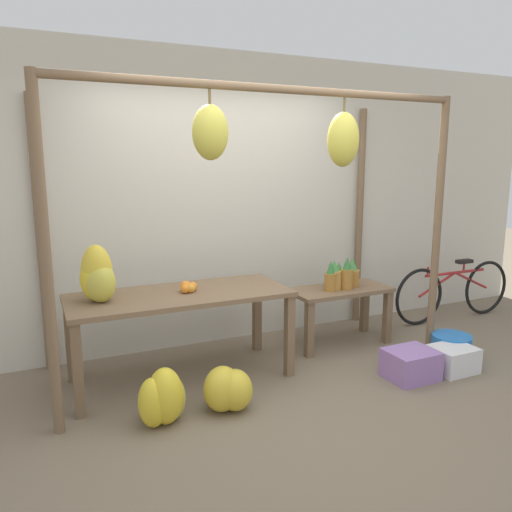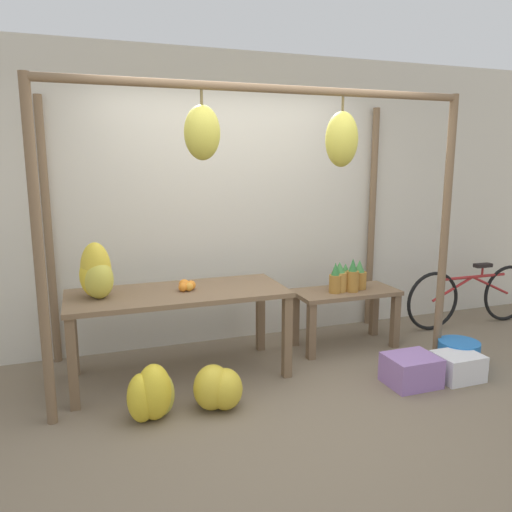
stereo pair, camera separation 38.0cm
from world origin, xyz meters
name	(u,v)px [view 1 (the left image)]	position (x,y,z in m)	size (l,w,h in m)	color
ground_plane	(290,401)	(0.00, 0.00, 0.00)	(20.00, 20.00, 0.00)	#756651
shop_wall_back	(218,201)	(0.00, 1.49, 1.40)	(8.00, 0.08, 2.80)	beige
stall_awning	(265,179)	(0.03, 0.51, 1.65)	(3.30, 1.30, 2.32)	brown
display_table_main	(180,304)	(-0.63, 0.73, 0.64)	(1.78, 0.75, 0.74)	brown
display_table_side	(339,300)	(1.02, 0.87, 0.44)	(1.00, 0.47, 0.57)	brown
banana_pile_on_table	(97,278)	(-1.25, 0.76, 0.92)	(0.34, 0.36, 0.44)	gold
orange_pile	(189,287)	(-0.55, 0.73, 0.78)	(0.16, 0.13, 0.09)	orange
pineapple_cluster	(341,276)	(1.02, 0.86, 0.69)	(0.42, 0.25, 0.32)	#A3702D
banana_pile_ground_left	(163,398)	(-0.94, 0.09, 0.18)	(0.38, 0.35, 0.40)	gold
banana_pile_ground_right	(228,389)	(-0.48, 0.07, 0.16)	(0.45, 0.40, 0.33)	gold
fruit_crate_white	(411,364)	(1.10, -0.07, 0.12)	(0.40, 0.33, 0.24)	#9970B7
blue_bucket	(451,347)	(1.72, 0.09, 0.12)	(0.35, 0.35, 0.23)	blue
parked_bicycle	(454,291)	(2.64, 0.97, 0.34)	(1.64, 0.08, 0.68)	black
fruit_crate_purple	(453,359)	(1.53, -0.11, 0.11)	(0.36, 0.30, 0.22)	silver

